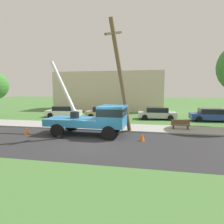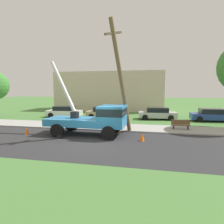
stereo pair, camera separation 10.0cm
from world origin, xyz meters
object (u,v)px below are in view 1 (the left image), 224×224
(traffic_cone_ahead, at_px, (142,137))
(traffic_cone_behind, at_px, (27,131))
(parked_sedan_white, at_px, (64,112))
(parked_sedan_tan, at_px, (104,113))
(traffic_cone_curbside, at_px, (118,129))
(leaning_utility_pole, at_px, (121,77))
(utility_truck, at_px, (96,117))
(parked_sedan_silver, at_px, (157,113))
(parked_sedan_blue, at_px, (211,115))
(park_bench, at_px, (180,125))

(traffic_cone_ahead, height_order, traffic_cone_behind, same)
(parked_sedan_white, relative_size, parked_sedan_tan, 1.00)
(traffic_cone_curbside, bearing_deg, parked_sedan_tan, 112.35)
(leaning_utility_pole, relative_size, traffic_cone_curbside, 15.63)
(traffic_cone_behind, bearing_deg, utility_truck, 8.51)
(traffic_cone_ahead, bearing_deg, parked_sedan_white, 136.84)
(parked_sedan_white, distance_m, parked_sedan_tan, 5.30)
(utility_truck, bearing_deg, traffic_cone_ahead, -15.89)
(traffic_cone_ahead, bearing_deg, parked_sedan_silver, 83.16)
(traffic_cone_ahead, relative_size, parked_sedan_white, 0.12)
(traffic_cone_behind, height_order, parked_sedan_blue, parked_sedan_blue)
(traffic_cone_behind, relative_size, parked_sedan_silver, 0.12)
(parked_sedan_silver, relative_size, park_bench, 2.82)
(leaning_utility_pole, height_order, parked_sedan_silver, leaning_utility_pole)
(parked_sedan_blue, relative_size, park_bench, 2.78)
(parked_sedan_white, bearing_deg, parked_sedan_tan, 0.45)
(leaning_utility_pole, height_order, parked_sedan_blue, leaning_utility_pole)
(utility_truck, relative_size, traffic_cone_behind, 12.07)
(traffic_cone_curbside, distance_m, parked_sedan_silver, 8.55)
(parked_sedan_white, distance_m, parked_sedan_silver, 11.69)
(traffic_cone_ahead, distance_m, parked_sedan_silver, 10.38)
(parked_sedan_white, bearing_deg, leaning_utility_pole, -42.88)
(leaning_utility_pole, bearing_deg, traffic_cone_curbside, 114.08)
(leaning_utility_pole, bearing_deg, park_bench, 27.64)
(parked_sedan_tan, bearing_deg, traffic_cone_ahead, -62.38)
(traffic_cone_curbside, bearing_deg, traffic_cone_ahead, -49.23)
(leaning_utility_pole, height_order, parked_sedan_tan, leaning_utility_pole)
(parked_sedan_white, bearing_deg, parked_sedan_silver, 2.46)
(traffic_cone_ahead, xyz_separation_m, traffic_cone_curbside, (-2.11, 2.44, 0.00))
(traffic_cone_behind, xyz_separation_m, parked_sedan_tan, (4.00, 9.65, 0.43))
(traffic_cone_curbside, bearing_deg, leaning_utility_pole, -65.92)
(utility_truck, xyz_separation_m, parked_sedan_white, (-6.85, 8.77, -0.70))
(parked_sedan_tan, relative_size, park_bench, 2.84)
(parked_sedan_tan, bearing_deg, leaning_utility_pole, -67.50)
(traffic_cone_behind, distance_m, traffic_cone_curbside, 7.39)
(traffic_cone_ahead, relative_size, parked_sedan_tan, 0.12)
(traffic_cone_ahead, xyz_separation_m, parked_sedan_tan, (-5.15, 9.84, 0.43))
(utility_truck, relative_size, traffic_cone_ahead, 12.07)
(parked_sedan_blue, xyz_separation_m, park_bench, (-4.02, -5.69, -0.25))
(leaning_utility_pole, bearing_deg, parked_sedan_white, 137.12)
(parked_sedan_blue, bearing_deg, parked_sedan_silver, 177.57)
(utility_truck, relative_size, parked_sedan_blue, 1.52)
(utility_truck, bearing_deg, parked_sedan_white, 128.00)
(utility_truck, xyz_separation_m, traffic_cone_behind, (-5.55, -0.83, -1.13))
(leaning_utility_pole, relative_size, traffic_cone_behind, 15.63)
(utility_truck, xyz_separation_m, park_bench, (6.72, 3.34, -0.95))
(parked_sedan_tan, bearing_deg, parked_sedan_white, -179.55)
(traffic_cone_ahead, bearing_deg, park_bench, 54.35)
(utility_truck, height_order, park_bench, utility_truck)
(parked_sedan_silver, bearing_deg, parked_sedan_tan, -175.88)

